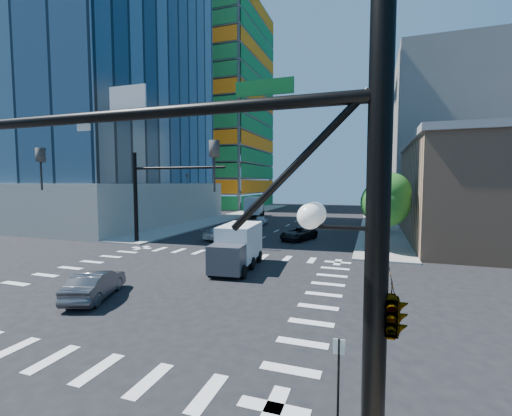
% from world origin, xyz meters
% --- Properties ---
extents(ground, '(160.00, 160.00, 0.00)m').
position_xyz_m(ground, '(0.00, 0.00, 0.00)').
color(ground, black).
rests_on(ground, ground).
extents(road_markings, '(20.00, 20.00, 0.01)m').
position_xyz_m(road_markings, '(0.00, 0.00, 0.01)').
color(road_markings, silver).
rests_on(road_markings, ground).
extents(sidewalk_ne, '(5.00, 60.00, 0.15)m').
position_xyz_m(sidewalk_ne, '(12.50, 40.00, 0.07)').
color(sidewalk_ne, gray).
rests_on(sidewalk_ne, ground).
extents(sidewalk_nw, '(5.00, 60.00, 0.15)m').
position_xyz_m(sidewalk_nw, '(-12.50, 40.00, 0.07)').
color(sidewalk_nw, gray).
rests_on(sidewalk_nw, ground).
extents(construction_building, '(25.16, 34.50, 70.60)m').
position_xyz_m(construction_building, '(-27.41, 61.93, 24.61)').
color(construction_building, slate).
rests_on(construction_building, ground).
extents(bg_building_ne, '(24.00, 30.00, 28.00)m').
position_xyz_m(bg_building_ne, '(27.00, 55.00, 14.00)').
color(bg_building_ne, slate).
rests_on(bg_building_ne, ground).
extents(signal_mast_se, '(10.51, 2.48, 9.00)m').
position_xyz_m(signal_mast_se, '(10.60, -11.50, 5.01)').
color(signal_mast_se, black).
rests_on(signal_mast_se, sidewalk_se).
extents(signal_mast_nw, '(10.20, 0.40, 9.00)m').
position_xyz_m(signal_mast_nw, '(-10.00, 11.50, 5.49)').
color(signal_mast_nw, black).
rests_on(signal_mast_nw, sidewalk_nw).
extents(tree_south, '(4.16, 4.16, 6.82)m').
position_xyz_m(tree_south, '(12.63, 13.90, 4.69)').
color(tree_south, '#382316').
rests_on(tree_south, sidewalk_ne).
extents(tree_north, '(3.54, 3.52, 5.78)m').
position_xyz_m(tree_north, '(12.93, 25.90, 3.99)').
color(tree_north, '#382316').
rests_on(tree_north, sidewalk_ne).
extents(no_parking_sign, '(0.30, 0.06, 2.20)m').
position_xyz_m(no_parking_sign, '(10.70, -9.00, 1.38)').
color(no_parking_sign, black).
rests_on(no_parking_sign, ground).
extents(car_nb_far, '(3.75, 5.49, 1.39)m').
position_xyz_m(car_nb_far, '(4.05, 18.15, 0.70)').
color(car_nb_far, black).
rests_on(car_nb_far, ground).
extents(car_sb_near, '(3.17, 5.01, 1.35)m').
position_xyz_m(car_sb_near, '(-3.95, 15.90, 0.68)').
color(car_sb_near, silver).
rests_on(car_sb_near, ground).
extents(car_sb_mid, '(2.21, 4.20, 1.36)m').
position_xyz_m(car_sb_mid, '(-3.76, 29.29, 0.68)').
color(car_sb_mid, '#B7B8C0').
rests_on(car_sb_mid, ground).
extents(car_sb_cross, '(3.05, 4.84, 1.51)m').
position_xyz_m(car_sb_cross, '(-2.39, -3.50, 0.75)').
color(car_sb_cross, '#48484D').
rests_on(car_sb_cross, ground).
extents(box_truck_near, '(3.08, 6.09, 3.08)m').
position_xyz_m(box_truck_near, '(2.39, 4.59, 1.36)').
color(box_truck_near, black).
rests_on(box_truck_near, ground).
extents(box_truck_far, '(4.18, 7.24, 3.57)m').
position_xyz_m(box_truck_far, '(-8.50, 40.07, 1.58)').
color(box_truck_far, black).
rests_on(box_truck_far, ground).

